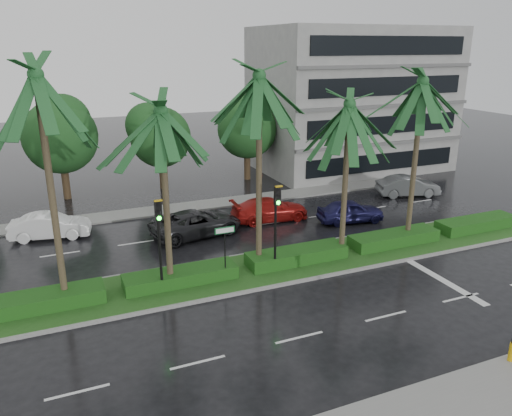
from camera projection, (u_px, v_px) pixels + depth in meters
name	position (u px, v px, depth m)	size (l,w,h in m)	color
ground	(249.00, 283.00, 23.30)	(120.00, 120.00, 0.00)	black
far_sidewalk	(182.00, 208.00, 33.77)	(40.00, 2.00, 0.12)	gray
median	(242.00, 272.00, 24.15)	(36.00, 4.00, 0.15)	gray
hedge	(241.00, 265.00, 24.03)	(35.20, 1.40, 0.60)	#174012
lane_markings	(311.00, 275.00, 24.05)	(34.00, 13.06, 0.01)	silver
palm_row	(212.00, 105.00, 21.17)	(26.30, 4.20, 10.19)	#3E3524
signal_median_left	(159.00, 233.00, 21.13)	(0.34, 0.42, 4.36)	black
signal_median_right	(276.00, 216.00, 23.18)	(0.34, 0.42, 4.36)	black
street_sign	(225.00, 240.00, 22.68)	(0.95, 0.09, 2.60)	black
bg_trees	(164.00, 129.00, 37.36)	(32.94, 5.12, 7.39)	#3D2A1B
building	(351.00, 100.00, 43.48)	(16.00, 10.00, 12.00)	gray
car_white	(50.00, 226.00, 28.47)	(4.39, 1.53, 1.45)	white
car_darkgrey	(196.00, 223.00, 28.89)	(5.35, 2.47, 1.49)	black
car_red	(270.00, 209.00, 31.36)	(4.91, 1.99, 1.42)	#A11411
car_blue	(350.00, 211.00, 31.07)	(4.15, 1.67, 1.41)	#191849
car_grey	(408.00, 186.00, 36.40)	(4.51, 1.57, 1.49)	#4D4F51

